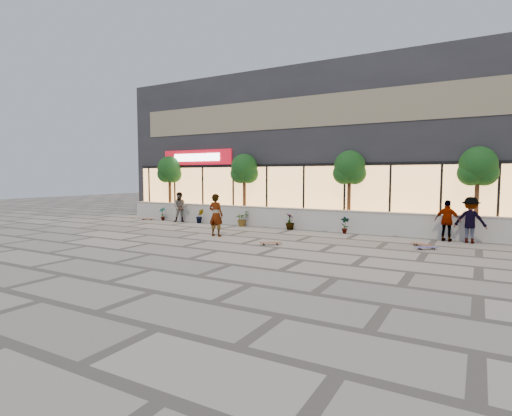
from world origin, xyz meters
The scene contains 20 objects.
ground centered at (0.00, 0.00, 0.00)m, with size 80.00×80.00×0.00m, color #A3998D.
planter_wall centered at (0.00, 7.00, 0.52)m, with size 22.00×0.42×1.04m.
retail_building centered at (0.00, 12.49, 4.25)m, with size 24.00×9.17×8.50m.
shrub_a centered at (-8.50, 6.45, 0.41)m, with size 0.43×0.29×0.81m, color #123912.
shrub_b centered at (-5.70, 6.45, 0.41)m, with size 0.45×0.36×0.81m, color #123912.
shrub_c centered at (-2.90, 6.45, 0.41)m, with size 0.73×0.63×0.81m, color #123912.
shrub_d centered at (-0.10, 6.45, 0.41)m, with size 0.45×0.45×0.81m, color #123912.
shrub_e centered at (2.70, 6.45, 0.41)m, with size 0.43×0.29×0.81m, color #123912.
tree_west centered at (-9.00, 7.70, 2.99)m, with size 1.60×1.50×3.92m.
tree_midwest centered at (-3.50, 7.70, 2.99)m, with size 1.60×1.50×3.92m.
tree_mideast centered at (2.50, 7.70, 2.99)m, with size 1.60×1.50×3.92m.
tree_east centered at (8.00, 7.70, 2.99)m, with size 1.60×1.50×3.92m.
skater_center centered at (-2.06, 2.85, 0.95)m, with size 0.69×0.45×1.89m, color silver.
skater_left centered at (-7.00, 6.30, 0.87)m, with size 0.85×0.66×1.74m, color #9E8066.
skater_right_near centered at (7.00, 6.30, 0.85)m, with size 0.99×0.41×1.70m, color silver.
skater_right_far centered at (7.82, 6.30, 0.92)m, with size 1.19×0.68×1.84m, color maroon.
skateboard_center centered at (1.10, 2.00, 0.09)m, with size 0.82×0.67×0.10m.
skateboard_left centered at (-9.50, 6.20, 0.08)m, with size 0.83×0.53×0.10m.
skateboard_right_near centered at (6.24, 4.53, 0.08)m, with size 0.80×0.53×0.10m.
skateboard_right_far centered at (6.50, 3.93, 0.08)m, with size 0.79×0.64×0.10m.
Camera 1 is at (8.10, -11.61, 2.67)m, focal length 28.00 mm.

